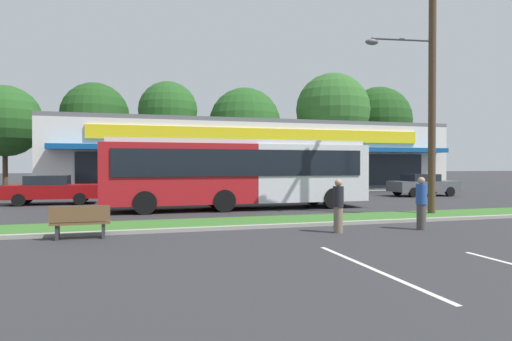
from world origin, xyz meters
TOP-DOWN VIEW (x-y plane):
  - grass_median at (0.00, 14.00)m, footprint 56.00×2.20m
  - curb_lip at (0.00, 12.78)m, footprint 56.00×0.24m
  - parking_stripe_0 at (-2.22, 6.77)m, footprint 0.12×4.80m
  - storefront_building at (2.97, 35.41)m, footprint 31.91×12.17m
  - tree_far_left at (-17.94, 43.80)m, footprint 6.53×6.53m
  - tree_left at (-10.33, 46.06)m, footprint 6.78×6.78m
  - tree_mid_left at (-3.29, 43.00)m, footprint 5.80×5.80m
  - tree_mid at (4.61, 43.08)m, footprint 7.47×7.47m
  - tree_mid_right at (14.24, 42.22)m, footprint 7.98×7.98m
  - tree_right at (21.06, 44.14)m, footprint 7.71×7.71m
  - utility_pole at (4.83, 14.20)m, footprint 3.09×2.40m
  - city_bus at (-1.97, 19.09)m, footprint 12.47×2.68m
  - bus_stop_bench at (-8.26, 12.17)m, footprint 1.60×0.45m
  - car_0 at (3.16, 24.69)m, footprint 4.50×1.90m
  - car_1 at (-4.96, 24.57)m, footprint 4.42×2.01m
  - car_2 at (-10.93, 24.29)m, footprint 4.64×1.98m
  - car_3 at (11.99, 24.04)m, footprint 4.53×1.97m
  - pedestrian_near_bench at (2.13, 11.06)m, footprint 0.34×0.34m
  - pedestrian_by_pole at (-0.75, 11.22)m, footprint 0.33×0.33m

SIDE VIEW (x-z plane):
  - parking_stripe_0 at x=-2.22m, z-range 0.00..0.01m
  - grass_median at x=0.00m, z-range 0.00..0.12m
  - curb_lip at x=0.00m, z-range 0.00..0.12m
  - bus_stop_bench at x=-8.26m, z-range 0.03..0.98m
  - car_1 at x=-4.96m, z-range 0.03..1.42m
  - car_3 at x=11.99m, z-range 0.03..1.50m
  - car_2 at x=-10.93m, z-range 0.02..1.56m
  - car_0 at x=3.16m, z-range 0.02..1.57m
  - pedestrian_by_pole at x=-0.75m, z-range 0.00..1.66m
  - pedestrian_near_bench at x=2.13m, z-range 0.00..1.71m
  - city_bus at x=-1.97m, z-range 0.14..3.39m
  - storefront_building at x=2.97m, z-range 0.00..5.59m
  - utility_pole at x=4.83m, z-range 0.35..10.29m
  - tree_far_left at x=-17.94m, z-range 1.42..10.80m
  - tree_mid at x=4.61m, z-range 1.32..11.44m
  - tree_left at x=-10.33m, z-range 1.81..12.22m
  - tree_right at x=21.06m, z-range 1.73..12.93m
  - tree_mid_left at x=-3.29m, z-range 2.25..12.61m
  - tree_mid_right at x=14.24m, z-range 2.01..14.04m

